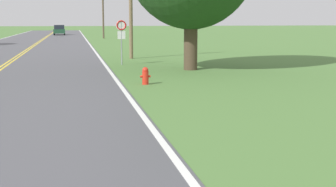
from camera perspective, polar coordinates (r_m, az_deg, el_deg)
name	(u,v)px	position (r m, az deg, el deg)	size (l,w,h in m)	color
fire_hydrant	(145,76)	(18.55, -2.78, 2.19)	(0.41, 0.25, 0.69)	red
traffic_sign	(121,31)	(26.64, -5.71, 7.58)	(0.60, 0.10, 2.54)	gray
utility_pole_midground	(131,0)	(31.03, -4.58, 11.28)	(1.80, 0.24, 7.31)	brown
utility_pole_far	(103,2)	(65.33, -7.95, 10.96)	(1.80, 0.24, 9.48)	brown
car_dark_green_sedan_receding	(59,30)	(82.06, -13.11, 7.56)	(1.96, 4.34, 1.67)	black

